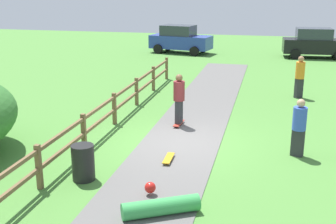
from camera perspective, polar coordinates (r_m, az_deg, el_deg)
ground_plane at (r=13.49m, az=1.68°, el=-3.95°), size 60.00×60.00×0.00m
asphalt_path at (r=13.49m, az=1.68°, el=-3.91°), size 2.40×28.00×0.02m
wooden_fence at (r=14.00m, az=-8.78°, el=-0.49°), size 0.12×18.12×1.10m
trash_bin at (r=11.04m, az=-10.93°, el=-6.45°), size 0.56×0.56×0.90m
skater_riding at (r=14.76m, az=1.43°, el=1.93°), size 0.40×0.81×1.77m
skater_fallen at (r=9.41m, az=-1.03°, el=-12.00°), size 1.61×1.51×0.36m
skateboard_loose at (r=12.06m, az=0.07°, el=-6.00°), size 0.22×0.81×0.08m
bystander_orange at (r=19.33m, az=16.71°, el=4.62°), size 0.53×0.53×1.78m
bystander_blue at (r=12.69m, az=16.63°, el=-1.65°), size 0.50×0.50×1.65m
parked_car_blue at (r=31.07m, az=1.58°, el=9.41°), size 4.44×2.58×1.92m
parked_car_black at (r=30.55m, az=18.57°, el=8.47°), size 4.29×2.18×1.92m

